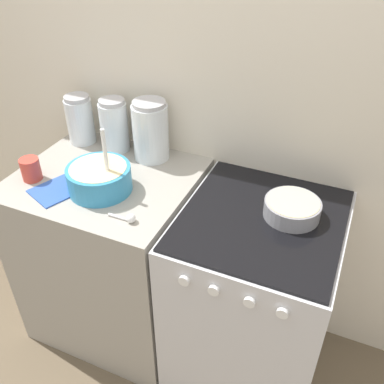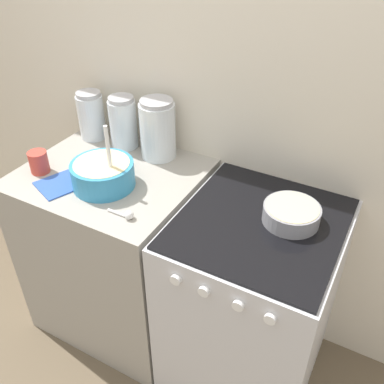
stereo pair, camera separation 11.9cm
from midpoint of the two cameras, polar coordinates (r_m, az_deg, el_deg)
wall_back at (r=1.90m, az=6.30°, el=11.78°), size 4.55×0.05×2.40m
countertop_cabinet at (r=2.21m, az=-8.13°, el=-7.59°), size 0.77×0.67×0.92m
stove at (r=1.97m, az=9.63°, el=-14.39°), size 0.63×0.69×0.92m
mixing_bowl at (r=1.81m, az=-9.98°, el=2.49°), size 0.26×0.26×0.29m
baking_pan at (r=1.66m, az=15.13°, el=-2.85°), size 0.22×0.22×0.07m
storage_jar_left at (r=2.19m, az=-11.71°, el=9.56°), size 0.13×0.13×0.24m
storage_jar_middle at (r=2.08m, az=-7.49°, el=8.72°), size 0.13×0.13×0.25m
storage_jar_right at (r=1.97m, az=-2.84°, el=7.87°), size 0.16×0.16×0.28m
tin_can at (r=1.98m, az=-18.15°, el=3.78°), size 0.08×0.08×0.10m
recipe_page at (r=1.89m, az=-14.84°, el=1.23°), size 0.24×0.27×0.01m
measuring_spoon at (r=1.64m, az=-6.69°, el=-3.06°), size 0.12×0.04×0.04m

